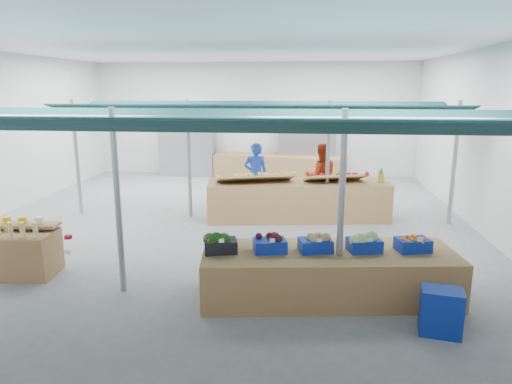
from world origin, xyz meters
TOP-DOWN VIEW (x-y plane):
  - floor at (0.00, 0.00)m, footprint 13.00×13.00m
  - hall at (0.00, 1.44)m, footprint 13.00×13.00m
  - pole_grid at (0.75, -1.75)m, footprint 10.00×4.60m
  - awnings at (0.75, -1.75)m, footprint 9.50×7.08m
  - back_shelving_left at (-2.50, 6.00)m, footprint 2.00×0.50m
  - back_shelving_right at (2.00, 6.00)m, footprint 2.00×0.50m
  - bottle_shelf at (-3.34, -3.54)m, footprint 1.82×1.20m
  - veg_counter at (2.35, -3.85)m, footprint 4.10×1.81m
  - fruit_counter at (1.79, 0.55)m, footprint 4.65×1.70m
  - far_counter at (1.03, 5.70)m, footprint 4.90×1.69m
  - crate_stack at (3.83, -4.83)m, footprint 0.60×0.47m
  - vendor_left at (0.59, 1.65)m, footprint 0.72×0.52m
  - vendor_right at (2.39, 1.65)m, footprint 0.97×0.80m
  - crate_broccoli at (0.66, -4.07)m, footprint 0.57×0.46m
  - crate_beets at (1.42, -3.97)m, footprint 0.57×0.46m
  - crate_celeriac at (2.14, -3.88)m, footprint 0.57×0.46m
  - crate_cabbage at (2.90, -3.78)m, footprint 0.57×0.46m
  - crate_carrots at (3.67, -3.68)m, footprint 0.57×0.46m
  - sparrow at (0.50, -4.22)m, footprint 0.12×0.09m
  - pole_ribbon at (-1.57, -4.56)m, footprint 0.12×0.12m
  - apple_heap_yellow at (0.73, 0.29)m, footprint 2.02×1.19m
  - apple_heap_red at (2.71, 0.57)m, footprint 1.63×1.08m
  - pineapple at (3.84, 0.72)m, footprint 0.14×0.14m

SIDE VIEW (x-z plane):
  - floor at x=0.00m, z-range 0.00..0.00m
  - crate_stack at x=3.83m, z-range 0.00..0.64m
  - veg_counter at x=2.35m, z-range 0.00..0.77m
  - bottle_shelf at x=-3.34m, z-range -0.10..0.96m
  - far_counter at x=1.03m, z-range 0.00..0.87m
  - fruit_counter at x=1.79m, z-range 0.00..0.97m
  - crate_carrots at x=3.67m, z-range 0.74..1.03m
  - crate_beets at x=1.42m, z-range 0.76..1.05m
  - vendor_left at x=0.59m, z-range 0.00..1.82m
  - vendor_right at x=2.39m, z-range 0.00..1.82m
  - crate_celeriac at x=2.14m, z-range 0.76..1.07m
  - crate_broccoli at x=0.66m, z-range 0.75..1.10m
  - crate_cabbage at x=2.90m, z-range 0.75..1.10m
  - back_shelving_left at x=-2.50m, z-range 0.00..2.00m
  - back_shelving_right at x=2.00m, z-range 0.00..2.00m
  - sparrow at x=0.50m, z-range 0.96..1.08m
  - pole_ribbon at x=-1.57m, z-range 0.94..1.22m
  - apple_heap_yellow at x=0.73m, z-range 1.00..1.27m
  - apple_heap_red at x=2.71m, z-range 1.00..1.27m
  - pineapple at x=3.84m, z-range 0.96..1.35m
  - pole_grid at x=0.75m, z-range 0.31..3.31m
  - hall at x=0.00m, z-range -3.85..9.15m
  - awnings at x=0.75m, z-range 2.63..2.93m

